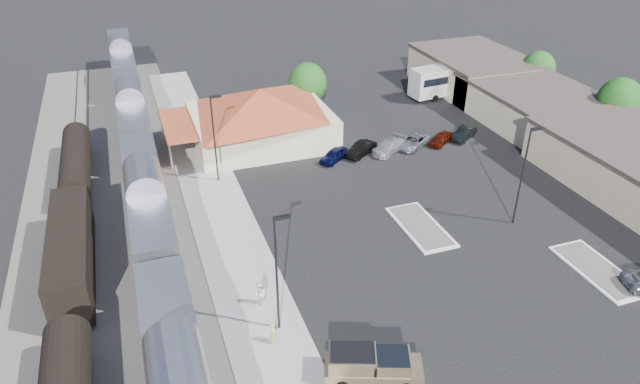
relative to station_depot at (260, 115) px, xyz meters
name	(u,v)px	position (x,y,z in m)	size (l,w,h in m)	color
ground	(389,249)	(4.56, -24.00, -3.13)	(280.00, 280.00, 0.00)	black
railbed	(116,244)	(-16.44, -16.00, -3.07)	(16.00, 100.00, 0.12)	#4C4944
platform	(229,237)	(-7.44, -18.00, -3.04)	(5.50, 92.00, 0.18)	gray
passenger_train	(149,210)	(-13.44, -16.07, -0.26)	(3.00, 104.00, 5.55)	silver
freight_cars	(72,254)	(-19.44, -19.03, -1.21)	(2.80, 46.00, 4.00)	black
station_depot	(260,115)	(0.00, 0.00, 0.00)	(18.35, 12.24, 6.20)	beige
buildings_east	(558,117)	(32.56, -9.72, -0.86)	(14.40, 51.40, 4.80)	#C6B28C
traffic_island_south	(421,226)	(8.56, -22.00, -3.03)	(3.30, 7.50, 0.21)	silver
traffic_island_north	(598,270)	(18.56, -32.00, -3.03)	(3.30, 7.50, 0.21)	silver
lamp_plat_s	(278,266)	(-6.34, -30.00, 2.21)	(1.08, 0.25, 9.00)	black
lamp_plat_n	(215,132)	(-6.34, -8.00, 2.21)	(1.08, 0.25, 9.00)	black
lamp_lot	(524,169)	(16.66, -24.00, 2.21)	(1.08, 0.25, 9.00)	black
tree_east_b	(619,101)	(38.56, -12.00, 1.09)	(4.94, 4.94, 6.96)	#382314
tree_east_c	(538,69)	(38.56, 2.00, 0.63)	(4.41, 4.41, 6.21)	#382314
tree_depot	(308,83)	(7.56, 6.00, 0.89)	(4.71, 4.71, 6.63)	#382314
pickup_truck	(374,366)	(-2.17, -35.93, -2.16)	(6.29, 4.12, 2.04)	#917D59
coach_bus	(454,77)	(28.56, 6.24, -0.73)	(13.25, 4.22, 4.18)	white
person_a	(273,333)	(-7.15, -31.21, -2.16)	(0.58, 0.38, 1.58)	#D3CE42
person_b	(260,294)	(-7.04, -27.35, -2.00)	(0.92, 0.72, 1.89)	white
parked_car_a	(334,155)	(6.02, -7.42, -2.47)	(1.55, 3.85, 1.31)	#0C113E
parked_car_b	(361,149)	(9.22, -7.12, -2.43)	(1.48, 4.25, 1.40)	black
parked_car_c	(389,146)	(12.42, -7.42, -2.43)	(1.97, 4.85, 1.41)	silver
parked_car_d	(414,142)	(15.62, -7.12, -2.48)	(2.15, 4.67, 1.30)	#9C9FA5
parked_car_e	(441,139)	(18.82, -7.42, -2.49)	(1.52, 3.77, 1.28)	maroon
parked_car_f	(464,133)	(22.02, -7.12, -2.45)	(1.44, 4.13, 1.36)	black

